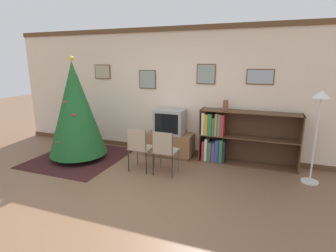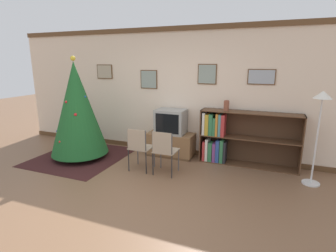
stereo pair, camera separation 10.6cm
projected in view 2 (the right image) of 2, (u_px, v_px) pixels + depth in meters
ground_plane at (121, 203)px, 3.80m from camera, size 24.00×24.00×0.00m
wall_back at (177, 92)px, 5.65m from camera, size 8.19×0.11×2.70m
area_rug at (81, 157)px, 5.62m from camera, size 1.76×1.89×0.01m
christmas_tree at (77, 109)px, 5.37m from camera, size 1.17×1.17×2.10m
tv_console at (171, 144)px, 5.66m from camera, size 0.99×0.46×0.50m
television at (171, 122)px, 5.53m from camera, size 0.62×0.45×0.52m
folding_chair_left at (139, 147)px, 4.81m from camera, size 0.40×0.40×0.82m
folding_chair_right at (164, 150)px, 4.63m from camera, size 0.40×0.40×0.82m
bookshelf at (230, 138)px, 5.20m from camera, size 1.88×0.36×1.07m
vase at (226, 105)px, 5.08m from camera, size 0.10×0.10×0.20m
standing_lamp at (320, 114)px, 4.11m from camera, size 0.28×0.28×1.56m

